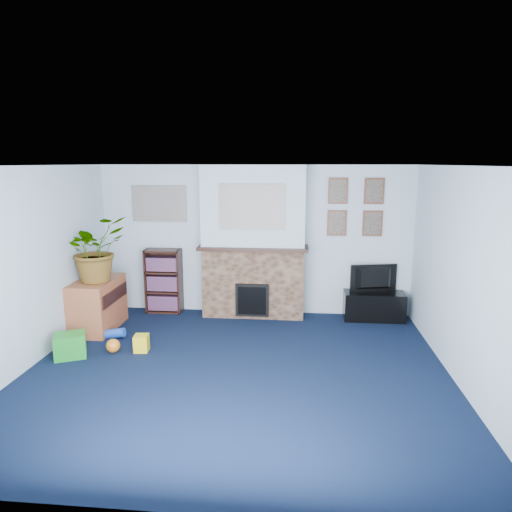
# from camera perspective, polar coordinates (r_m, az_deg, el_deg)

# --- Properties ---
(floor) EXTENTS (5.00, 4.50, 0.01)m
(floor) POSITION_cam_1_polar(r_m,az_deg,el_deg) (5.58, -2.47, -14.24)
(floor) COLOR black
(floor) RESTS_ON ground
(ceiling) EXTENTS (5.00, 4.50, 0.01)m
(ceiling) POSITION_cam_1_polar(r_m,az_deg,el_deg) (5.02, -2.71, 11.22)
(ceiling) COLOR white
(ceiling) RESTS_ON wall_back
(wall_back) EXTENTS (5.00, 0.04, 2.40)m
(wall_back) POSITION_cam_1_polar(r_m,az_deg,el_deg) (7.36, -0.17, 1.98)
(wall_back) COLOR #AFC3D4
(wall_back) RESTS_ON ground
(wall_front) EXTENTS (5.00, 0.04, 2.40)m
(wall_front) POSITION_cam_1_polar(r_m,az_deg,el_deg) (3.07, -8.52, -12.21)
(wall_front) COLOR #AFC3D4
(wall_front) RESTS_ON ground
(wall_left) EXTENTS (0.04, 4.50, 2.40)m
(wall_left) POSITION_cam_1_polar(r_m,az_deg,el_deg) (6.04, -26.77, -1.43)
(wall_left) COLOR #AFC3D4
(wall_left) RESTS_ON ground
(wall_right) EXTENTS (0.04, 4.50, 2.40)m
(wall_right) POSITION_cam_1_polar(r_m,az_deg,el_deg) (5.43, 24.57, -2.59)
(wall_right) COLOR #AFC3D4
(wall_right) RESTS_ON ground
(chimney_breast) EXTENTS (1.72, 0.50, 2.40)m
(chimney_breast) POSITION_cam_1_polar(r_m,az_deg,el_deg) (7.17, -0.33, 1.58)
(chimney_breast) COLOR brown
(chimney_breast) RESTS_ON ground
(collage_main) EXTENTS (1.00, 0.03, 0.68)m
(collage_main) POSITION_cam_1_polar(r_m,az_deg,el_deg) (6.88, -0.51, 6.17)
(collage_main) COLOR gray
(collage_main) RESTS_ON chimney_breast
(collage_left) EXTENTS (0.90, 0.03, 0.58)m
(collage_left) POSITION_cam_1_polar(r_m,az_deg,el_deg) (7.58, -12.00, 6.43)
(collage_left) COLOR gray
(collage_left) RESTS_ON wall_back
(portrait_tl) EXTENTS (0.30, 0.03, 0.40)m
(portrait_tl) POSITION_cam_1_polar(r_m,az_deg,el_deg) (7.24, 10.21, 8.01)
(portrait_tl) COLOR brown
(portrait_tl) RESTS_ON wall_back
(portrait_tr) EXTENTS (0.30, 0.03, 0.40)m
(portrait_tr) POSITION_cam_1_polar(r_m,az_deg,el_deg) (7.31, 14.55, 7.85)
(portrait_tr) COLOR brown
(portrait_tr) RESTS_ON wall_back
(portrait_bl) EXTENTS (0.30, 0.03, 0.40)m
(portrait_bl) POSITION_cam_1_polar(r_m,az_deg,el_deg) (7.29, 10.06, 4.09)
(portrait_bl) COLOR brown
(portrait_bl) RESTS_ON wall_back
(portrait_br) EXTENTS (0.30, 0.03, 0.40)m
(portrait_br) POSITION_cam_1_polar(r_m,az_deg,el_deg) (7.35, 14.35, 3.97)
(portrait_br) COLOR brown
(portrait_br) RESTS_ON wall_back
(tv_stand) EXTENTS (0.93, 0.39, 0.44)m
(tv_stand) POSITION_cam_1_polar(r_m,az_deg,el_deg) (7.44, 14.51, -6.02)
(tv_stand) COLOR black
(tv_stand) RESTS_ON ground
(television) EXTENTS (0.75, 0.25, 0.43)m
(television) POSITION_cam_1_polar(r_m,az_deg,el_deg) (7.35, 14.65, -2.78)
(television) COLOR black
(television) RESTS_ON tv_stand
(bookshelf) EXTENTS (0.58, 0.28, 1.05)m
(bookshelf) POSITION_cam_1_polar(r_m,az_deg,el_deg) (7.66, -11.43, -3.22)
(bookshelf) COLOR black
(bookshelf) RESTS_ON ground
(sideboard) EXTENTS (0.53, 0.96, 0.75)m
(sideboard) POSITION_cam_1_polar(r_m,az_deg,el_deg) (7.18, -19.18, -5.91)
(sideboard) COLOR #9B5231
(sideboard) RESTS_ON ground
(potted_plant) EXTENTS (1.07, 1.10, 0.94)m
(potted_plant) POSITION_cam_1_polar(r_m,az_deg,el_deg) (6.92, -19.45, 0.81)
(potted_plant) COLOR #26661E
(potted_plant) RESTS_ON sideboard
(mantel_clock) EXTENTS (0.10, 0.06, 0.14)m
(mantel_clock) POSITION_cam_1_polar(r_m,az_deg,el_deg) (7.11, -0.30, 1.80)
(mantel_clock) COLOR gold
(mantel_clock) RESTS_ON chimney_breast
(mantel_candle) EXTENTS (0.05, 0.05, 0.17)m
(mantel_candle) POSITION_cam_1_polar(r_m,az_deg,el_deg) (7.09, 2.55, 1.83)
(mantel_candle) COLOR #B2BFC6
(mantel_candle) RESTS_ON chimney_breast
(mantel_teddy) EXTENTS (0.12, 0.12, 0.12)m
(mantel_teddy) POSITION_cam_1_polar(r_m,az_deg,el_deg) (7.20, -5.13, 1.83)
(mantel_teddy) COLOR slate
(mantel_teddy) RESTS_ON chimney_breast
(mantel_can) EXTENTS (0.06, 0.06, 0.12)m
(mantel_can) POSITION_cam_1_polar(r_m,az_deg,el_deg) (7.08, 4.83, 1.63)
(mantel_can) COLOR yellow
(mantel_can) RESTS_ON chimney_breast
(green_crate) EXTENTS (0.47, 0.43, 0.30)m
(green_crate) POSITION_cam_1_polar(r_m,az_deg,el_deg) (6.36, -22.21, -10.41)
(green_crate) COLOR #198C26
(green_crate) RESTS_ON ground
(toy_ball) EXTENTS (0.18, 0.18, 0.18)m
(toy_ball) POSITION_cam_1_polar(r_m,az_deg,el_deg) (6.34, -17.44, -10.65)
(toy_ball) COLOR orange
(toy_ball) RESTS_ON ground
(toy_block) EXTENTS (0.20, 0.20, 0.22)m
(toy_block) POSITION_cam_1_polar(r_m,az_deg,el_deg) (6.27, -14.13, -10.52)
(toy_block) COLOR yellow
(toy_block) RESTS_ON ground
(toy_tube) EXTENTS (0.30, 0.13, 0.17)m
(toy_tube) POSITION_cam_1_polar(r_m,az_deg,el_deg) (6.82, -17.23, -9.22)
(toy_tube) COLOR blue
(toy_tube) RESTS_ON ground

